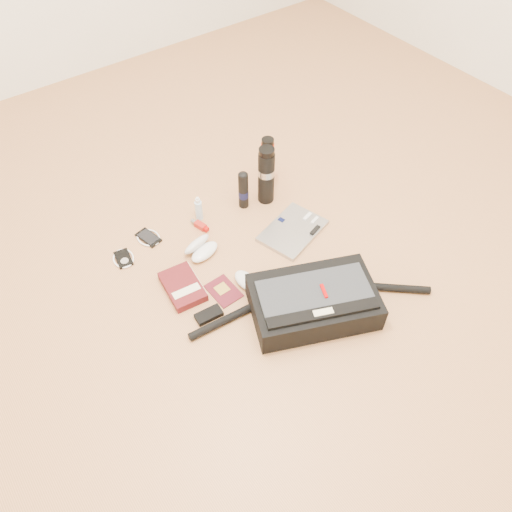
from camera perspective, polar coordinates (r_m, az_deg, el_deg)
name	(u,v)px	position (r m, az deg, el deg)	size (l,w,h in m)	color
ground	(270,276)	(2.09, 1.65, -2.30)	(4.00, 4.00, 0.00)	tan
messenger_bag	(313,302)	(1.95, 6.51, -5.21)	(0.91, 0.48, 0.14)	black
laptop	(293,231)	(2.26, 4.25, 2.91)	(0.34, 0.28, 0.03)	#A2A2A4
book	(183,287)	(2.06, -8.34, -3.47)	(0.16, 0.22, 0.04)	#4C0F13
passport	(224,291)	(2.04, -3.73, -3.99)	(0.11, 0.15, 0.01)	#4D0F18
mouse	(246,280)	(2.05, -1.19, -2.80)	(0.07, 0.12, 0.04)	silver
sunglasses_case	(201,248)	(2.17, -6.33, 0.90)	(0.17, 0.15, 0.08)	silver
ipod	(123,258)	(2.22, -14.91, -0.28)	(0.10, 0.11, 0.01)	black
phone	(148,238)	(2.28, -12.20, 2.07)	(0.11, 0.13, 0.01)	black
inhaler	(200,225)	(2.28, -6.45, 3.51)	(0.04, 0.10, 0.03)	maroon
spray_bottle	(199,209)	(2.29, -6.56, 5.31)	(0.04, 0.04, 0.13)	#AFD0E9
aerosol_can	(243,190)	(2.31, -1.45, 7.57)	(0.05, 0.05, 0.20)	black
thermos_black	(266,175)	(2.31, 1.17, 9.22)	(0.10, 0.10, 0.30)	black
thermos_red	(267,160)	(2.45, 1.31, 10.89)	(0.07, 0.07, 0.24)	red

